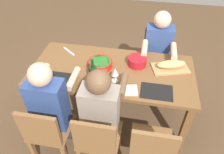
# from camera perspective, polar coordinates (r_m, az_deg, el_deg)

# --- Properties ---
(ground_plane) EXTENTS (8.00, 8.00, 0.00)m
(ground_plane) POSITION_cam_1_polar(r_m,az_deg,el_deg) (2.92, 0.00, -9.37)
(ground_plane) COLOR brown
(dining_table) EXTENTS (1.82, 0.85, 0.74)m
(dining_table) POSITION_cam_1_polar(r_m,az_deg,el_deg) (2.45, 0.00, 0.43)
(dining_table) COLOR brown
(dining_table) RESTS_ON ground_plane
(chair_near_right) EXTENTS (0.40, 0.40, 0.85)m
(chair_near_right) POSITION_cam_1_polar(r_m,az_deg,el_deg) (2.08, 10.46, -18.30)
(chair_near_right) COLOR olive
(chair_near_right) RESTS_ON ground_plane
(chair_far_right) EXTENTS (0.40, 0.40, 0.85)m
(chair_far_right) POSITION_cam_1_polar(r_m,az_deg,el_deg) (3.13, 11.62, 5.74)
(chair_far_right) COLOR olive
(chair_far_right) RESTS_ON ground_plane
(diner_far_right) EXTENTS (0.41, 0.53, 1.20)m
(diner_far_right) POSITION_cam_1_polar(r_m,az_deg,el_deg) (2.86, 12.10, 7.17)
(diner_far_right) COLOR #2D2D38
(diner_far_right) RESTS_ON ground_plane
(chair_near_center) EXTENTS (0.40, 0.40, 0.85)m
(chair_near_center) POSITION_cam_1_polar(r_m,az_deg,el_deg) (2.10, -3.84, -16.42)
(chair_near_center) COLOR olive
(chair_near_center) RESTS_ON ground_plane
(diner_near_center) EXTENTS (0.41, 0.53, 1.20)m
(diner_near_center) POSITION_cam_1_polar(r_m,az_deg,el_deg) (2.03, -2.91, -8.85)
(diner_near_center) COLOR #2D2D38
(diner_near_center) RESTS_ON ground_plane
(chair_near_left) EXTENTS (0.40, 0.40, 0.85)m
(chair_near_left) POSITION_cam_1_polar(r_m,az_deg,el_deg) (2.23, -16.82, -13.83)
(chair_near_left) COLOR olive
(chair_near_left) RESTS_ON ground_plane
(diner_near_left) EXTENTS (0.41, 0.53, 1.20)m
(diner_near_left) POSITION_cam_1_polar(r_m,az_deg,el_deg) (2.17, -16.02, -6.70)
(diner_near_left) COLOR #2D2D38
(diner_near_left) RESTS_ON ground_plane
(serving_bowl_greens) EXTENTS (0.27, 0.27, 0.08)m
(serving_bowl_greens) POSITION_cam_1_polar(r_m,az_deg,el_deg) (2.42, -3.16, 3.66)
(serving_bowl_greens) COLOR red
(serving_bowl_greens) RESTS_ON dining_table
(serving_bowl_salad) EXTENTS (0.21, 0.21, 0.10)m
(serving_bowl_salad) POSITION_cam_1_polar(r_m,az_deg,el_deg) (2.45, 6.75, 4.32)
(serving_bowl_salad) COLOR #B21923
(serving_bowl_salad) RESTS_ON dining_table
(cutting_board) EXTENTS (0.45, 0.32, 0.02)m
(cutting_board) POSITION_cam_1_polar(r_m,az_deg,el_deg) (2.49, 15.25, 2.29)
(cutting_board) COLOR tan
(cutting_board) RESTS_ON dining_table
(bread_loaf) EXTENTS (0.34, 0.20, 0.09)m
(bread_loaf) POSITION_cam_1_polar(r_m,az_deg,el_deg) (2.45, 15.47, 3.29)
(bread_loaf) COLOR tan
(bread_loaf) RESTS_ON cutting_board
(wine_bottle) EXTENTS (0.08, 0.08, 0.29)m
(wine_bottle) POSITION_cam_1_polar(r_m,az_deg,el_deg) (2.17, -5.06, 0.76)
(wine_bottle) COLOR #193819
(wine_bottle) RESTS_ON dining_table
(beer_bottle) EXTENTS (0.06, 0.06, 0.22)m
(beer_bottle) POSITION_cam_1_polar(r_m,az_deg,el_deg) (2.11, -1.99, -0.62)
(beer_bottle) COLOR brown
(beer_bottle) RESTS_ON dining_table
(wine_glass) EXTENTS (0.08, 0.08, 0.17)m
(wine_glass) POSITION_cam_1_polar(r_m,az_deg,el_deg) (2.18, 0.82, 1.26)
(wine_glass) COLOR silver
(wine_glass) RESTS_ON dining_table
(placemat_near_right) EXTENTS (0.32, 0.23, 0.01)m
(placemat_near_right) POSITION_cam_1_polar(r_m,az_deg,el_deg) (2.18, 11.82, -3.82)
(placemat_near_right) COLOR black
(placemat_near_right) RESTS_ON dining_table
(placemat_near_left) EXTENTS (0.32, 0.23, 0.01)m
(placemat_near_left) POSITION_cam_1_polar(r_m,az_deg,el_deg) (2.33, -13.44, -0.66)
(placemat_near_left) COLOR black
(placemat_near_left) RESTS_ON dining_table
(carving_knife) EXTENTS (0.19, 0.16, 0.01)m
(carving_knife) POSITION_cam_1_polar(r_m,az_deg,el_deg) (2.73, -11.42, 6.75)
(carving_knife) COLOR silver
(carving_knife) RESTS_ON dining_table
(napkin_stack) EXTENTS (0.16, 0.16, 0.02)m
(napkin_stack) POSITION_cam_1_polar(r_m,az_deg,el_deg) (2.14, 4.91, -3.55)
(napkin_stack) COLOR white
(napkin_stack) RESTS_ON dining_table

